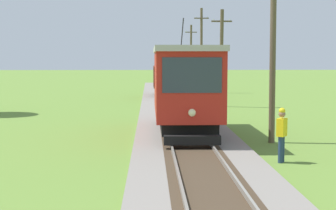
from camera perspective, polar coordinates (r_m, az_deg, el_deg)
The scene contains 7 objects.
red_tram at distance 22.12m, azimuth 1.84°, elevation 2.19°, with size 2.60×8.54×4.79m.
freight_car at distance 43.18m, azimuth -0.02°, elevation 2.89°, with size 2.40×5.20×2.31m.
utility_pole_near_tram at distance 20.83m, azimuth 11.51°, elevation 7.10°, with size 1.40×0.39×7.98m.
utility_pole_mid at distance 35.30m, azimuth 5.91°, elevation 5.28°, with size 1.40×0.58×6.58m.
utility_pole_far at distance 48.97m, azimuth 3.70°, elevation 6.12°, with size 1.40×0.58×7.96m.
utility_pole_distant at distance 61.39m, azimuth 2.55°, elevation 5.58°, with size 1.40×0.50×7.16m.
track_worker at distance 17.03m, azimuth 12.43°, elevation -2.97°, with size 0.41×0.45×1.78m.
Camera 1 is at (-1.46, -4.66, 3.41)m, focal length 55.25 mm.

